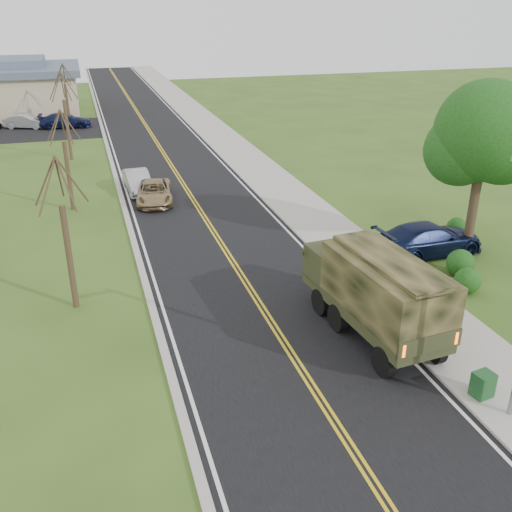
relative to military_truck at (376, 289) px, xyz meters
name	(u,v)px	position (x,y,z in m)	size (l,w,h in m)	color
ground	(345,439)	(-3.22, -4.68, -1.89)	(160.00, 160.00, 0.00)	#35501A
road	(153,137)	(-3.22, 35.32, -1.88)	(8.00, 120.00, 0.01)	black
curb_right	(199,134)	(0.93, 35.32, -1.83)	(0.30, 120.00, 0.12)	#9E998E
sidewalk_right	(218,132)	(2.68, 35.32, -1.84)	(3.20, 120.00, 0.10)	#9E998E
curb_left	(105,140)	(-7.37, 35.32, -1.84)	(0.30, 120.00, 0.10)	#9E998E
leafy_tree	(484,139)	(7.79, 5.33, 3.61)	(4.83, 4.50, 8.10)	#38281C
bare_tree_a	(68,245)	(-10.22, 5.33, 0.74)	(1.93, 2.26, 6.08)	#38281C
bare_tree_b	(68,168)	(-10.22, 17.33, 0.59)	(1.83, 2.14, 5.73)	#38281C
bare_tree_c	(67,123)	(-10.22, 29.33, 0.89)	(2.04, 2.39, 6.42)	#38281C
bare_tree_d	(67,101)	(-10.22, 41.33, 0.66)	(1.88, 2.20, 5.91)	#38281C
military_truck	(376,289)	(0.00, 0.00, 0.00)	(2.86, 6.78, 3.29)	black
suv_champagne	(154,192)	(-5.50, 17.32, -1.26)	(2.06, 4.47, 1.24)	#9D8258
sedan_silver	(138,181)	(-6.22, 19.63, -1.22)	(1.42, 4.07, 1.34)	#A9A9AE
pickup_navy	(429,239)	(5.90, 5.72, -1.10)	(2.19, 5.39, 1.57)	black
utility_box_near	(483,385)	(1.49, -4.23, -1.39)	(0.60, 0.50, 0.80)	#1A4B22
lot_car_silver	(26,121)	(-14.19, 42.63, -1.21)	(1.42, 4.07, 1.34)	#B7B7BC
lot_car_navy	(65,121)	(-10.64, 41.82, -1.20)	(1.93, 4.75, 1.38)	#10163B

